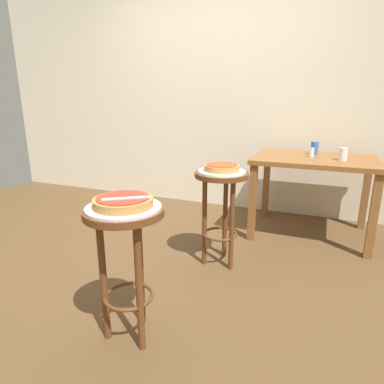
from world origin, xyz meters
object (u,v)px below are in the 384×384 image
Objects in this scene: pizza_server_knife at (126,198)px; serving_plate_foreground at (124,207)px; serving_plate_middle at (222,171)px; condiment_shaker at (312,152)px; stool_foreground at (126,244)px; pizza_middle at (222,168)px; stool_middle at (221,197)px; dining_table at (314,169)px; pizza_foreground at (123,202)px; cup_near_edge at (343,154)px; cup_far_edge at (315,148)px.

serving_plate_foreground is at bearing 111.52° from pizza_server_knife.
serving_plate_middle is 4.15× the size of condiment_shaker.
serving_plate_foreground is 0.07m from pizza_server_knife.
pizza_middle is at bearing 78.82° from stool_foreground.
stool_foreground is at bearing -101.18° from stool_middle.
condiment_shaker is (-0.04, -0.01, 0.15)m from dining_table.
stool_foreground is 0.99m from serving_plate_middle.
stool_middle is 0.22m from pizza_middle.
condiment_shaker is at bearing 67.55° from stool_foreground.
cup_near_edge is (1.00, 1.74, 0.03)m from pizza_foreground.
serving_plate_foreground and serving_plate_middle have the same top height.
condiment_shaker is (-0.01, -0.17, -0.02)m from cup_far_edge.
pizza_server_knife is at bearing -99.25° from serving_plate_middle.
serving_plate_middle is at bearing -124.50° from dining_table.
serving_plate_middle reaches higher than stool_foreground.
pizza_middle is 2.35× the size of cup_near_edge.
serving_plate_foreground is 3.08× the size of cup_far_edge.
stool_foreground is 2.14m from cup_far_edge.
stool_middle is 1.20m from cup_far_edge.
dining_table is at bearing 32.94° from pizza_server_knife.
serving_plate_middle reaches higher than stool_middle.
cup_far_edge reaches higher than condiment_shaker.
pizza_foreground is 0.98m from serving_plate_middle.
serving_plate_foreground reaches higher than stool_foreground.
cup_far_edge reaches higher than serving_plate_foreground.
dining_table is at bearing -82.19° from cup_far_edge.
pizza_middle is at bearing -124.50° from dining_table.
pizza_server_knife reaches higher than serving_plate_middle.
condiment_shaker is (-0.25, 0.08, -0.01)m from cup_near_edge.
pizza_foreground is 1.00m from stool_middle.
pizza_middle is at bearing -119.31° from cup_far_edge.
stool_foreground is 6.08× the size of cup_far_edge.
pizza_foreground is 1.30× the size of pizza_server_knife.
condiment_shaker reaches higher than pizza_foreground.
condiment_shaker is (0.75, 1.81, 0.24)m from stool_foreground.
serving_plate_foreground and dining_table have the same top height.
pizza_foreground is at bearing -101.18° from pizza_middle.
cup_near_edge is 1.29× the size of condiment_shaker.
stool_middle is 2.08× the size of serving_plate_middle.
stool_foreground is 1.97× the size of serving_plate_foreground.
serving_plate_middle is 1.56× the size of pizza_server_knife.
pizza_middle is 0.24× the size of dining_table.
cup_near_edge reaches higher than dining_table.
stool_foreground is at bearing -63.43° from serving_plate_foreground.
pizza_middle reaches higher than serving_plate_middle.
serving_plate_foreground is at bearing -112.45° from condiment_shaker.
cup_far_edge is 1.42× the size of condiment_shaker.
cup_near_edge is 0.34m from cup_far_edge.
stool_middle is (0.19, 0.96, -0.22)m from pizza_foreground.
pizza_foreground is at bearing -111.09° from cup_far_edge.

